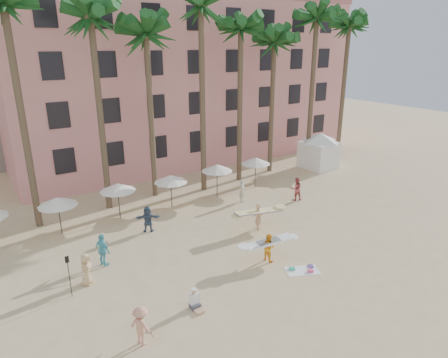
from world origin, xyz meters
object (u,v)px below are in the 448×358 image
Objects in this scene: cabana at (319,147)px; carrier_yellow at (259,215)px; pink_hotel at (180,80)px; carrier_white at (268,246)px.

carrier_yellow is at bearing -150.14° from cabana.
pink_hotel reaches higher than cabana.
carrier_yellow is at bearing -103.57° from pink_hotel.
pink_hotel is at bearing 125.21° from cabana.
pink_hotel is 10.07× the size of carrier_yellow.
carrier_white is at bearing -106.26° from pink_hotel.
cabana is (8.70, -12.33, -5.93)m from pink_hotel.
pink_hotel is at bearing 76.43° from carrier_yellow.
carrier_yellow is at bearing 59.78° from carrier_white.
pink_hotel is 11.35× the size of carrier_white.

